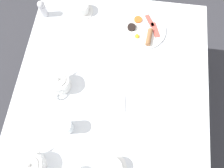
{
  "coord_description": "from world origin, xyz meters",
  "views": [
    {
      "loc": [
        0.05,
        -0.41,
        1.87
      ],
      "look_at": [
        0.0,
        0.0,
        0.74
      ],
      "focal_mm": 35.0,
      "sensor_mm": 36.0,
      "label": 1
    }
  ],
  "objects_px": {
    "teapot_near": "(32,166)",
    "salt_grinder": "(43,8)",
    "teacup_with_saucer_left": "(82,8)",
    "knife_by_plate": "(182,105)",
    "teapot_far": "(59,83)",
    "teacup_with_saucer_right": "(112,168)",
    "fork_by_plate": "(154,155)",
    "breakfast_plate": "(143,30)",
    "water_glass_tall": "(66,126)",
    "napkin_folded": "(109,103)"
  },
  "relations": [
    {
      "from": "napkin_folded",
      "to": "teapot_far",
      "type": "bearing_deg",
      "value": 166.35
    },
    {
      "from": "teapot_far",
      "to": "teacup_with_saucer_right",
      "type": "height_order",
      "value": "teapot_far"
    },
    {
      "from": "breakfast_plate",
      "to": "knife_by_plate",
      "type": "relative_size",
      "value": 1.3
    },
    {
      "from": "teacup_with_saucer_left",
      "to": "salt_grinder",
      "type": "bearing_deg",
      "value": -166.21
    },
    {
      "from": "breakfast_plate",
      "to": "fork_by_plate",
      "type": "distance_m",
      "value": 0.72
    },
    {
      "from": "teapot_near",
      "to": "teacup_with_saucer_right",
      "type": "bearing_deg",
      "value": -70.03
    },
    {
      "from": "teacup_with_saucer_right",
      "to": "napkin_folded",
      "type": "relative_size",
      "value": 0.8
    },
    {
      "from": "teacup_with_saucer_right",
      "to": "salt_grinder",
      "type": "xyz_separation_m",
      "value": [
        -0.54,
        0.84,
        0.03
      ]
    },
    {
      "from": "teapot_far",
      "to": "water_glass_tall",
      "type": "xyz_separation_m",
      "value": [
        0.08,
        -0.23,
        0.0
      ]
    },
    {
      "from": "water_glass_tall",
      "to": "knife_by_plate",
      "type": "height_order",
      "value": "water_glass_tall"
    },
    {
      "from": "teapot_near",
      "to": "fork_by_plate",
      "type": "xyz_separation_m",
      "value": [
        0.58,
        0.13,
        -0.04
      ]
    },
    {
      "from": "teapot_near",
      "to": "teacup_with_saucer_left",
      "type": "bearing_deg",
      "value": 9.85
    },
    {
      "from": "breakfast_plate",
      "to": "teapot_far",
      "type": "bearing_deg",
      "value": -135.57
    },
    {
      "from": "teacup_with_saucer_right",
      "to": "knife_by_plate",
      "type": "xyz_separation_m",
      "value": [
        0.33,
        0.36,
        -0.03
      ]
    },
    {
      "from": "teapot_far",
      "to": "fork_by_plate",
      "type": "height_order",
      "value": "teapot_far"
    },
    {
      "from": "teapot_far",
      "to": "water_glass_tall",
      "type": "height_order",
      "value": "teapot_far"
    },
    {
      "from": "knife_by_plate",
      "to": "teacup_with_saucer_right",
      "type": "bearing_deg",
      "value": -132.95
    },
    {
      "from": "salt_grinder",
      "to": "knife_by_plate",
      "type": "xyz_separation_m",
      "value": [
        0.87,
        -0.48,
        -0.06
      ]
    },
    {
      "from": "napkin_folded",
      "to": "fork_by_plate",
      "type": "relative_size",
      "value": 1.07
    },
    {
      "from": "breakfast_plate",
      "to": "teacup_with_saucer_left",
      "type": "xyz_separation_m",
      "value": [
        -0.4,
        0.1,
        0.02
      ]
    },
    {
      "from": "teacup_with_saucer_right",
      "to": "fork_by_plate",
      "type": "distance_m",
      "value": 0.22
    },
    {
      "from": "teacup_with_saucer_left",
      "to": "teapot_near",
      "type": "bearing_deg",
      "value": -94.18
    },
    {
      "from": "teacup_with_saucer_right",
      "to": "fork_by_plate",
      "type": "height_order",
      "value": "teacup_with_saucer_right"
    },
    {
      "from": "water_glass_tall",
      "to": "breakfast_plate",
      "type": "bearing_deg",
      "value": 61.94
    },
    {
      "from": "teapot_near",
      "to": "teacup_with_saucer_left",
      "type": "relative_size",
      "value": 1.35
    },
    {
      "from": "teapot_near",
      "to": "salt_grinder",
      "type": "xyz_separation_m",
      "value": [
        -0.16,
        0.88,
        0.01
      ]
    },
    {
      "from": "fork_by_plate",
      "to": "knife_by_plate",
      "type": "distance_m",
      "value": 0.31
    },
    {
      "from": "teapot_near",
      "to": "knife_by_plate",
      "type": "height_order",
      "value": "teapot_near"
    },
    {
      "from": "salt_grinder",
      "to": "fork_by_plate",
      "type": "height_order",
      "value": "salt_grinder"
    },
    {
      "from": "fork_by_plate",
      "to": "water_glass_tall",
      "type": "bearing_deg",
      "value": 170.65
    },
    {
      "from": "water_glass_tall",
      "to": "salt_grinder",
      "type": "relative_size",
      "value": 0.87
    },
    {
      "from": "teacup_with_saucer_right",
      "to": "water_glass_tall",
      "type": "bearing_deg",
      "value": 147.84
    },
    {
      "from": "teapot_near",
      "to": "knife_by_plate",
      "type": "distance_m",
      "value": 0.82
    },
    {
      "from": "knife_by_plate",
      "to": "teapot_near",
      "type": "bearing_deg",
      "value": -150.77
    },
    {
      "from": "teacup_with_saucer_left",
      "to": "fork_by_plate",
      "type": "relative_size",
      "value": 0.86
    },
    {
      "from": "water_glass_tall",
      "to": "fork_by_plate",
      "type": "relative_size",
      "value": 0.6
    },
    {
      "from": "water_glass_tall",
      "to": "fork_by_plate",
      "type": "bearing_deg",
      "value": -9.35
    },
    {
      "from": "water_glass_tall",
      "to": "knife_by_plate",
      "type": "distance_m",
      "value": 0.63
    },
    {
      "from": "teacup_with_saucer_left",
      "to": "knife_by_plate",
      "type": "distance_m",
      "value": 0.84
    },
    {
      "from": "napkin_folded",
      "to": "knife_by_plate",
      "type": "relative_size",
      "value": 0.84
    },
    {
      "from": "water_glass_tall",
      "to": "teapot_far",
      "type": "bearing_deg",
      "value": 109.88
    },
    {
      "from": "teapot_near",
      "to": "teacup_with_saucer_left",
      "type": "xyz_separation_m",
      "value": [
        0.07,
        0.94,
        -0.02
      ]
    },
    {
      "from": "salt_grinder",
      "to": "teacup_with_saucer_right",
      "type": "bearing_deg",
      "value": -57.52
    },
    {
      "from": "salt_grinder",
      "to": "fork_by_plate",
      "type": "relative_size",
      "value": 0.7
    },
    {
      "from": "teacup_with_saucer_right",
      "to": "breakfast_plate",
      "type": "bearing_deg",
      "value": 83.88
    },
    {
      "from": "breakfast_plate",
      "to": "water_glass_tall",
      "type": "bearing_deg",
      "value": -118.06
    },
    {
      "from": "salt_grinder",
      "to": "napkin_folded",
      "type": "relative_size",
      "value": 0.65
    },
    {
      "from": "teapot_far",
      "to": "water_glass_tall",
      "type": "bearing_deg",
      "value": -146.98
    },
    {
      "from": "teacup_with_saucer_left",
      "to": "salt_grinder",
      "type": "distance_m",
      "value": 0.24
    },
    {
      "from": "water_glass_tall",
      "to": "fork_by_plate",
      "type": "xyz_separation_m",
      "value": [
        0.45,
        -0.07,
        -0.05
      ]
    }
  ]
}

